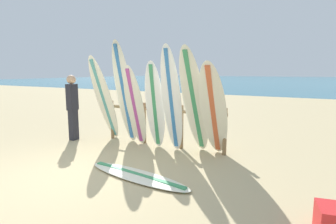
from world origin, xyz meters
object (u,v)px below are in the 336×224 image
object	(u,v)px
surfboard_lying_on_sand	(137,176)
beachgoer_standing	(73,105)
surfboard_leaning_left	(125,93)
surfboard_leaning_center_right	(172,100)
surfboard_leaning_far_left	(104,100)
surfboard_leaning_center_left	(135,106)
surfboard_leaning_center	(155,106)
surfboard_leaning_far_right	(213,111)
surfboard_rack	(162,119)
surfboard_leaning_right	(194,102)

from	to	relation	value
surfboard_lying_on_sand	beachgoer_standing	size ratio (longest dim) A/B	1.29
surfboard_leaning_left	beachgoer_standing	world-z (taller)	surfboard_leaning_left
surfboard_leaning_center_right	beachgoer_standing	size ratio (longest dim) A/B	1.39
beachgoer_standing	surfboard_leaning_far_left	bearing A→B (deg)	15.29
surfboard_leaning_center_left	surfboard_leaning_center_right	distance (m)	1.05
surfboard_leaning_far_left	surfboard_lying_on_sand	bearing A→B (deg)	-36.94
beachgoer_standing	surfboard_leaning_center_right	bearing A→B (deg)	4.24
surfboard_leaning_center	surfboard_leaning_far_right	bearing A→B (deg)	-0.16
surfboard_leaning_left	surfboard_leaning_center	size ratio (longest dim) A/B	1.25
surfboard_rack	surfboard_leaning_left	size ratio (longest dim) A/B	1.26
surfboard_leaning_center_right	surfboard_lying_on_sand	bearing A→B (deg)	-84.38
surfboard_lying_on_sand	beachgoer_standing	bearing A→B (deg)	155.86
surfboard_leaning_center_left	surfboard_leaning_center_right	bearing A→B (deg)	-1.70
surfboard_leaning_left	surfboard_leaning_center_right	distance (m)	1.45
surfboard_rack	beachgoer_standing	size ratio (longest dim) A/B	1.88
surfboard_leaning_far_left	surfboard_leaning_right	xyz separation A→B (m)	(2.53, 0.03, 0.07)
surfboard_leaning_far_left	surfboard_leaning_right	distance (m)	2.53
surfboard_leaning_center	surfboard_leaning_far_right	size ratio (longest dim) A/B	1.01
surfboard_leaning_center	surfboard_leaning_center_left	bearing A→B (deg)	-174.05
surfboard_leaning_far_right	surfboard_lying_on_sand	xyz separation A→B (m)	(-0.80, -1.67, -1.01)
surfboard_leaning_center_left	surfboard_leaning_right	bearing A→B (deg)	1.03
surfboard_leaning_far_right	beachgoer_standing	world-z (taller)	surfboard_leaning_far_right
surfboard_leaning_center	surfboard_leaning_far_left	bearing A→B (deg)	-177.96
surfboard_leaning_far_left	surfboard_leaning_center_right	xyz separation A→B (m)	(2.01, -0.03, 0.10)
surfboard_leaning_right	surfboard_lying_on_sand	world-z (taller)	surfboard_leaning_right
surfboard_leaning_left	surfboard_leaning_far_left	bearing A→B (deg)	-167.33
surfboard_rack	surfboard_leaning_far_right	size ratio (longest dim) A/B	1.59
surfboard_leaning_far_left	surfboard_leaning_center_right	bearing A→B (deg)	-0.93
surfboard_rack	surfboard_leaning_center	bearing A→B (deg)	-90.19
surfboard_leaning_left	surfboard_leaning_right	distance (m)	1.97
surfboard_leaning_center_right	surfboard_leaning_center_left	bearing A→B (deg)	178.30
surfboard_rack	surfboard_lying_on_sand	bearing A→B (deg)	-72.13
surfboard_leaning_right	beachgoer_standing	xyz separation A→B (m)	(-3.44, -0.27, -0.23)
surfboard_rack	surfboard_leaning_center_right	world-z (taller)	surfboard_leaning_center_right
surfboard_leaning_right	surfboard_leaning_center_right	bearing A→B (deg)	-173.68
surfboard_rack	surfboard_leaning_center_left	bearing A→B (deg)	-143.61
surfboard_leaning_left	surfboard_leaning_center_left	distance (m)	0.53
surfboard_lying_on_sand	beachgoer_standing	xyz separation A→B (m)	(-3.07, 1.38, 0.93)
surfboard_rack	beachgoer_standing	world-z (taller)	beachgoer_standing
surfboard_leaning_center	surfboard_leaning_right	xyz separation A→B (m)	(1.02, -0.03, 0.14)
surfboard_leaning_center_right	surfboard_leaning_center	bearing A→B (deg)	170.11
surfboard_leaning_far_left	surfboard_leaning_center_left	distance (m)	0.98
surfboard_lying_on_sand	surfboard_rack	bearing A→B (deg)	107.87
surfboard_leaning_left	surfboard_leaning_far_right	size ratio (longest dim) A/B	1.26
surfboard_rack	surfboard_leaning_far_right	bearing A→B (deg)	-13.34
surfboard_rack	surfboard_leaning_left	world-z (taller)	surfboard_leaning_left
surfboard_rack	surfboard_leaning_center_right	size ratio (longest dim) A/B	1.35
surfboard_leaning_center_right	beachgoer_standing	bearing A→B (deg)	-175.76
surfboard_leaning_far_left	surfboard_rack	bearing A→B (deg)	14.57
surfboard_leaning_center	surfboard_leaning_far_right	world-z (taller)	surfboard_leaning_center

